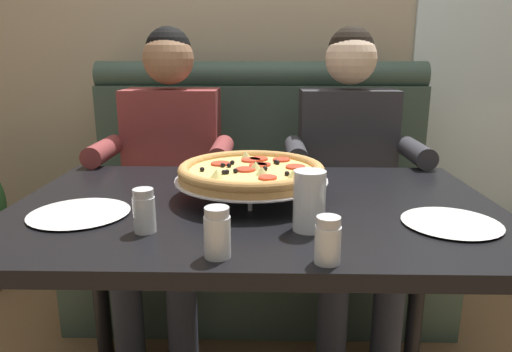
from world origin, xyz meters
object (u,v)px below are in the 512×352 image
object	(u,v)px
shaker_pepper_flakes	(328,243)
plate_near_right	(79,211)
shaker_parmesan	(144,214)
dining_table	(255,233)
diner_left	(169,166)
drinking_glass	(309,205)
booth_bench	(260,216)
patio_chair	(462,145)
diner_right	(349,167)
plate_near_left	(451,221)
pizza	(251,172)
shaker_oregano	(217,236)

from	to	relation	value
shaker_pepper_flakes	plate_near_right	size ratio (longest dim) A/B	0.38
shaker_parmesan	dining_table	bearing A→B (deg)	41.39
shaker_pepper_flakes	dining_table	bearing A→B (deg)	111.80
diner_left	drinking_glass	distance (m)	0.98
booth_bench	patio_chair	xyz separation A→B (m)	(1.46, 1.22, 0.13)
diner_right	patio_chair	xyz separation A→B (m)	(1.08, 1.49, -0.19)
shaker_parmesan	plate_near_left	distance (m)	0.74
pizza	shaker_pepper_flakes	xyz separation A→B (m)	(0.16, -0.43, -0.04)
dining_table	booth_bench	bearing A→B (deg)	90.00
booth_bench	shaker_oregano	xyz separation A→B (m)	(-0.07, -1.26, 0.41)
shaker_oregano	pizza	bearing A→B (deg)	82.09
pizza	dining_table	bearing A→B (deg)	-76.68
plate_near_right	drinking_glass	distance (m)	0.59
pizza	shaker_oregano	size ratio (longest dim) A/B	4.11
shaker_pepper_flakes	plate_near_left	size ratio (longest dim) A/B	0.41
shaker_oregano	shaker_pepper_flakes	world-z (taller)	shaker_oregano
dining_table	shaker_pepper_flakes	bearing A→B (deg)	-68.20
shaker_pepper_flakes	shaker_parmesan	xyz separation A→B (m)	(-0.41, 0.16, 0.00)
pizza	patio_chair	xyz separation A→B (m)	(1.47, 2.08, -0.31)
diner_right	patio_chair	world-z (taller)	diner_right
diner_right	pizza	xyz separation A→B (m)	(-0.39, -0.58, 0.12)
shaker_oregano	plate_near_right	world-z (taller)	shaker_oregano
pizza	shaker_parmesan	size ratio (longest dim) A/B	4.22
shaker_parmesan	patio_chair	distance (m)	2.92
shaker_pepper_flakes	drinking_glass	distance (m)	0.18
shaker_pepper_flakes	plate_near_right	distance (m)	0.67
dining_table	pizza	xyz separation A→B (m)	(-0.01, 0.05, 0.16)
dining_table	shaker_parmesan	bearing A→B (deg)	-138.61
dining_table	diner_right	world-z (taller)	diner_right
shaker_parmesan	drinking_glass	size ratio (longest dim) A/B	0.72
diner_left	pizza	size ratio (longest dim) A/B	2.90
shaker_oregano	plate_near_left	distance (m)	0.59
shaker_pepper_flakes	shaker_parmesan	size ratio (longest dim) A/B	0.93
shaker_oregano	plate_near_right	bearing A→B (deg)	147.07
shaker_oregano	plate_near_left	size ratio (longest dim) A/B	0.45
shaker_oregano	shaker_parmesan	xyz separation A→B (m)	(-0.18, 0.14, -0.00)
shaker_parmesan	plate_near_left	size ratio (longest dim) A/B	0.44
shaker_oregano	drinking_glass	bearing A→B (deg)	38.06
shaker_parmesan	drinking_glass	bearing A→B (deg)	3.06
shaker_pepper_flakes	booth_bench	bearing A→B (deg)	96.79
dining_table	patio_chair	xyz separation A→B (m)	(1.46, 2.13, -0.15)
diner_left	pizza	bearing A→B (deg)	-58.21
plate_near_left	patio_chair	xyz separation A→B (m)	(0.97, 2.29, -0.25)
plate_near_left	drinking_glass	bearing A→B (deg)	-173.10
dining_table	patio_chair	world-z (taller)	patio_chair
booth_bench	shaker_parmesan	bearing A→B (deg)	-102.68
diner_right	shaker_oregano	distance (m)	1.09
shaker_parmesan	plate_near_left	bearing A→B (deg)	4.90
dining_table	shaker_pepper_flakes	size ratio (longest dim) A/B	13.96
shaker_oregano	plate_near_right	xyz separation A→B (m)	(-0.38, 0.25, -0.03)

